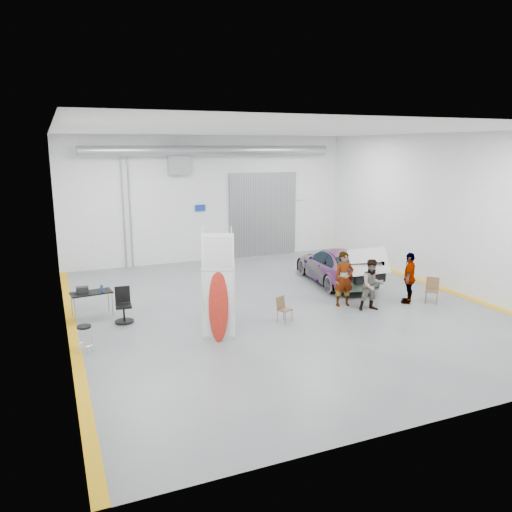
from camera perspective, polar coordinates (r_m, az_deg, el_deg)
name	(u,v)px	position (r m, az deg, el deg)	size (l,w,h in m)	color
ground	(280,306)	(17.61, 2.74, -5.77)	(16.00, 16.00, 0.00)	slate
room_shell	(261,185)	(18.90, 0.62, 8.13)	(14.02, 16.18, 6.01)	silver
sedan_car	(335,265)	(20.71, 9.07, -1.08)	(2.00, 4.91, 1.42)	white
person_a	(344,279)	(17.68, 10.01, -2.60)	(0.70, 0.46, 1.94)	#9C6D55
person_b	(372,285)	(17.41, 13.14, -3.24)	(0.87, 0.67, 1.79)	#456D7E
person_c	(409,278)	(18.56, 17.12, -2.40)	(1.07, 0.44, 1.85)	brown
surfboard_display	(222,296)	(14.24, -3.93, -4.54)	(0.89, 0.50, 3.34)	white
folding_chair_near	(284,314)	(16.04, 3.27, -6.67)	(0.51, 0.54, 0.81)	brown
folding_chair_far	(431,296)	(18.89, 19.39, -4.30)	(0.61, 0.69, 0.92)	brown
shop_stool	(85,340)	(14.44, -18.96, -9.02)	(0.40, 0.40, 0.78)	black
work_table	(89,292)	(17.26, -18.55, -3.97)	(1.37, 0.80, 1.06)	gray
office_chair	(123,307)	(16.50, -14.92, -5.67)	(0.60, 0.60, 1.12)	black
trunk_lid	(368,259)	(18.76, 12.67, -0.35)	(1.66, 1.01, 0.04)	silver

